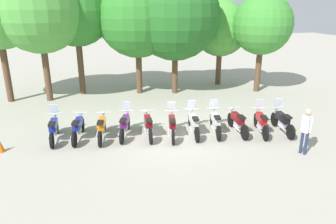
% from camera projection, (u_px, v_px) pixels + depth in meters
% --- Properties ---
extents(ground_plane, '(80.00, 80.00, 0.00)m').
position_uv_depth(ground_plane, '(171.00, 135.00, 13.60)').
color(ground_plane, '#ADA899').
extents(motorcycle_0, '(0.62, 2.19, 1.37)m').
position_uv_depth(motorcycle_0, '(54.00, 128.00, 12.99)').
color(motorcycle_0, black).
rests_on(motorcycle_0, ground_plane).
extents(motorcycle_1, '(0.76, 2.16, 0.99)m').
position_uv_depth(motorcycle_1, '(78.00, 127.00, 13.12)').
color(motorcycle_1, black).
rests_on(motorcycle_1, ground_plane).
extents(motorcycle_2, '(0.73, 2.17, 0.99)m').
position_uv_depth(motorcycle_2, '(102.00, 127.00, 13.14)').
color(motorcycle_2, black).
rests_on(motorcycle_2, ground_plane).
extents(motorcycle_3, '(0.87, 2.12, 1.37)m').
position_uv_depth(motorcycle_3, '(125.00, 125.00, 13.39)').
color(motorcycle_3, black).
rests_on(motorcycle_3, ground_plane).
extents(motorcycle_4, '(0.62, 2.19, 0.99)m').
position_uv_depth(motorcycle_4, '(148.00, 125.00, 13.38)').
color(motorcycle_4, black).
rests_on(motorcycle_4, ground_plane).
extents(motorcycle_5, '(0.78, 2.15, 1.37)m').
position_uv_depth(motorcycle_5, '(172.00, 125.00, 13.34)').
color(motorcycle_5, black).
rests_on(motorcycle_5, ground_plane).
extents(motorcycle_6, '(0.71, 2.18, 1.37)m').
position_uv_depth(motorcycle_6, '(193.00, 123.00, 13.56)').
color(motorcycle_6, black).
rests_on(motorcycle_6, ground_plane).
extents(motorcycle_7, '(0.78, 2.15, 1.37)m').
position_uv_depth(motorcycle_7, '(215.00, 122.00, 13.69)').
color(motorcycle_7, black).
rests_on(motorcycle_7, ground_plane).
extents(motorcycle_8, '(0.62, 2.19, 0.99)m').
position_uv_depth(motorcycle_8, '(237.00, 122.00, 13.75)').
color(motorcycle_8, black).
rests_on(motorcycle_8, ground_plane).
extents(motorcycle_9, '(0.85, 2.13, 1.37)m').
position_uv_depth(motorcycle_9, '(261.00, 122.00, 13.71)').
color(motorcycle_9, black).
rests_on(motorcycle_9, ground_plane).
extents(motorcycle_10, '(0.70, 2.18, 1.37)m').
position_uv_depth(motorcycle_10, '(282.00, 121.00, 13.81)').
color(motorcycle_10, black).
rests_on(motorcycle_10, ground_plane).
extents(person_0, '(0.32, 0.39, 1.81)m').
position_uv_depth(person_0, '(306.00, 127.00, 11.60)').
color(person_0, '#232D4C').
rests_on(person_0, ground_plane).
extents(tree_1, '(4.75, 4.75, 7.49)m').
position_uv_depth(tree_1, '(39.00, 9.00, 16.82)').
color(tree_1, brown).
rests_on(tree_1, ground_plane).
extents(tree_2, '(4.17, 4.17, 7.10)m').
position_uv_depth(tree_2, '(76.00, 11.00, 18.20)').
color(tree_2, brown).
rests_on(tree_2, ground_plane).
extents(tree_3, '(4.76, 4.76, 7.01)m').
position_uv_depth(tree_3, '(137.00, 17.00, 18.51)').
color(tree_3, brown).
rests_on(tree_3, ground_plane).
extents(tree_4, '(4.10, 4.10, 6.79)m').
position_uv_depth(tree_4, '(137.00, 15.00, 18.72)').
color(tree_4, brown).
rests_on(tree_4, ground_plane).
extents(tree_5, '(5.27, 5.27, 7.35)m').
position_uv_depth(tree_5, '(175.00, 16.00, 18.50)').
color(tree_5, brown).
rests_on(tree_5, ground_plane).
extents(tree_6, '(3.70, 3.70, 5.67)m').
position_uv_depth(tree_6, '(221.00, 29.00, 20.90)').
color(tree_6, brown).
rests_on(tree_6, ground_plane).
extents(tree_7, '(3.65, 3.65, 6.00)m').
position_uv_depth(tree_7, '(262.00, 25.00, 19.07)').
color(tree_7, brown).
rests_on(tree_7, ground_plane).
extents(traffic_cone, '(0.32, 0.32, 0.55)m').
position_uv_depth(traffic_cone, '(0.00, 145.00, 12.01)').
color(traffic_cone, orange).
rests_on(traffic_cone, ground_plane).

